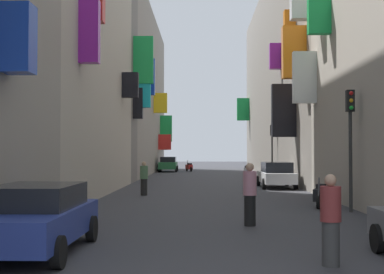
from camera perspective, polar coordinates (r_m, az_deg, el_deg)
ground_plane at (r=34.19m, az=1.84°, el=-5.02°), size 140.00×140.00×0.00m
building_left_mid_b at (r=36.72m, az=-10.72°, el=5.52°), size 7.32×3.35×13.13m
building_left_mid_c at (r=51.59m, az=-7.38°, el=4.55°), size 7.33×26.75×15.06m
building_right_mid_b at (r=31.00m, az=16.94°, el=6.61°), size 7.39×5.74×12.88m
building_right_mid_c at (r=49.37m, az=10.95°, el=5.68°), size 7.39×31.75×16.49m
parked_car_green at (r=53.79m, az=-2.56°, el=-2.90°), size 1.89×4.10×1.50m
parked_car_blue at (r=11.58m, az=-16.53°, el=-8.19°), size 2.00×4.37×1.40m
parked_car_white at (r=30.84m, az=9.01°, el=-3.96°), size 1.90×4.42×1.47m
scooter_black at (r=20.56m, az=13.60°, el=-6.04°), size 0.76×1.71×1.13m
scooter_red at (r=54.57m, az=-0.31°, el=-3.21°), size 0.79×1.77×1.13m
scooter_silver at (r=44.98m, az=5.94°, el=-3.58°), size 0.49×1.86×1.13m
pedestrian_crossing at (r=25.38m, az=-5.16°, el=-4.44°), size 0.54×0.54×1.60m
pedestrian_near_left at (r=10.18m, az=14.62°, el=-8.62°), size 0.41×0.41×1.68m
pedestrian_near_right at (r=15.13m, az=6.22°, el=-6.11°), size 0.54×0.54×1.77m
traffic_light_near_corner at (r=39.02m, az=8.57°, el=-0.57°), size 0.26×0.34×3.97m
traffic_light_far_corner at (r=19.15m, az=16.59°, el=0.86°), size 0.26×0.34×4.21m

